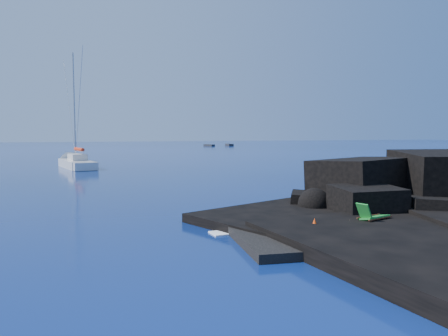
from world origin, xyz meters
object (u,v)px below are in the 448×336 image
object	(u,v)px
distant_boat_b	(229,146)
sailboat	(77,168)
deck_chair	(375,212)
sunbather	(340,223)
distant_boat_a	(209,146)
marker_cone	(314,224)

from	to	relation	value
distant_boat_b	sailboat	bearing A→B (deg)	-118.30
deck_chair	sunbather	distance (m)	1.74
sunbather	distant_boat_b	distance (m)	126.55
distant_boat_a	deck_chair	bearing A→B (deg)	-125.13
sunbather	sailboat	bearing A→B (deg)	110.85
deck_chair	distant_boat_a	world-z (taller)	deck_chair
sailboat	distant_boat_a	bearing A→B (deg)	50.66
deck_chair	distant_boat_b	xyz separation A→B (m)	(35.70, 121.05, -0.93)
sunbather	distant_boat_b	size ratio (longest dim) A/B	0.32
distant_boat_b	marker_cone	bearing A→B (deg)	-104.66
deck_chair	marker_cone	world-z (taller)	deck_chair
sunbather	distant_boat_a	size ratio (longest dim) A/B	0.37
distant_boat_a	sailboat	bearing A→B (deg)	-139.49
marker_cone	distant_boat_b	bearing A→B (deg)	72.26
deck_chair	distant_boat_b	size ratio (longest dim) A/B	0.34
distant_boat_b	distant_boat_a	bearing A→B (deg)	-169.17
sailboat	marker_cone	distance (m)	43.02
sailboat	deck_chair	xyz separation A→B (m)	(12.53, -41.97, 0.93)
sunbather	distant_boat_a	xyz separation A→B (m)	(30.12, 119.91, -0.52)
sunbather	marker_cone	world-z (taller)	marker_cone
sunbather	marker_cone	xyz separation A→B (m)	(-1.34, -0.13, 0.09)
distant_boat_a	distant_boat_b	xyz separation A→B (m)	(7.27, 0.99, 0.00)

